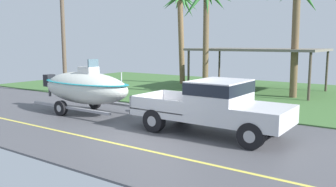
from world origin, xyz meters
The scene contains 8 objects.
ground centered at (0.00, 8.38, -0.01)m, with size 36.00×22.00×0.11m.
pickup_truck_towing centered at (1.68, 0.93, 1.03)m, with size 5.59×2.11×1.84m.
boat_on_trailer centered at (-4.80, 0.93, 1.14)m, with size 5.93×2.16×2.38m.
carport_awning centered at (-1.25, 11.96, 2.60)m, with size 7.93×4.86×2.72m.
palm_tree_near_left centered at (-7.25, 12.41, 5.07)m, with size 2.73×2.68×6.90m.
palm_tree_near_right centered at (1.49, 10.30, 4.79)m, with size 3.12×2.99×6.47m.
palm_tree_mid centered at (-3.19, 8.77, 4.94)m, with size 3.26×3.18×6.48m.
utility_pole centered at (-10.49, 4.43, 4.50)m, with size 0.24×1.80×8.69m.
Camera 1 is at (6.88, -9.43, 3.06)m, focal length 37.57 mm.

